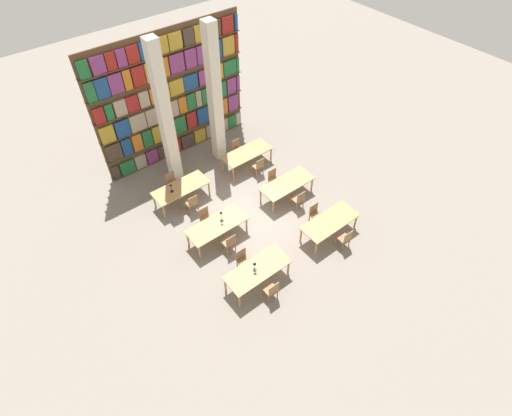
{
  "coord_description": "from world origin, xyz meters",
  "views": [
    {
      "loc": [
        -6.34,
        -8.29,
        11.55
      ],
      "look_at": [
        0.0,
        -0.25,
        0.66
      ],
      "focal_mm": 28.0,
      "sensor_mm": 36.0,
      "label": 1
    }
  ],
  "objects_px": {
    "chair_6": "(299,199)",
    "chair_9": "(172,182)",
    "chair_1": "(243,259)",
    "chair_8": "(192,203)",
    "reading_table_4": "(181,189)",
    "desk_lamp_2": "(171,187)",
    "chair_10": "(258,166)",
    "chair_4": "(229,242)",
    "reading_table_2": "(217,226)",
    "desk_lamp_1": "(221,215)",
    "reading_table_5": "(247,154)",
    "desk_lamp_0": "(255,265)",
    "reading_table_3": "(287,184)",
    "chair_3": "(315,214)",
    "chair_0": "(271,290)",
    "chair_7": "(274,178)",
    "chair_2": "(345,238)",
    "chair_11": "(237,148)",
    "pillar_center": "(215,97)",
    "pillar_left": "(165,117)",
    "reading_table_0": "(257,270)",
    "chair_5": "(206,217)"
  },
  "relations": [
    {
      "from": "reading_table_2",
      "to": "chair_8",
      "type": "xyz_separation_m",
      "value": [
        -0.01,
        1.72,
        -0.19
      ]
    },
    {
      "from": "chair_5",
      "to": "chair_10",
      "type": "height_order",
      "value": "same"
    },
    {
      "from": "reading_table_0",
      "to": "chair_10",
      "type": "relative_size",
      "value": 2.54
    },
    {
      "from": "pillar_left",
      "to": "desk_lamp_0",
      "type": "relative_size",
      "value": 14.8
    },
    {
      "from": "chair_2",
      "to": "desk_lamp_2",
      "type": "bearing_deg",
      "value": 123.65
    },
    {
      "from": "desk_lamp_1",
      "to": "reading_table_5",
      "type": "relative_size",
      "value": 0.22
    },
    {
      "from": "reading_table_2",
      "to": "chair_5",
      "type": "relative_size",
      "value": 2.54
    },
    {
      "from": "reading_table_4",
      "to": "desk_lamp_2",
      "type": "distance_m",
      "value": 0.51
    },
    {
      "from": "reading_table_2",
      "to": "desk_lamp_1",
      "type": "xyz_separation_m",
      "value": [
        0.24,
        0.04,
        0.4
      ]
    },
    {
      "from": "desk_lamp_2",
      "to": "reading_table_2",
      "type": "bearing_deg",
      "value": -80.65
    },
    {
      "from": "desk_lamp_0",
      "to": "chair_2",
      "type": "xyz_separation_m",
      "value": [
        3.49,
        -0.77,
        -0.53
      ]
    },
    {
      "from": "chair_1",
      "to": "chair_0",
      "type": "bearing_deg",
      "value": 90.0
    },
    {
      "from": "pillar_left",
      "to": "chair_5",
      "type": "distance_m",
      "value": 4.09
    },
    {
      "from": "chair_5",
      "to": "chair_10",
      "type": "bearing_deg",
      "value": -162.12
    },
    {
      "from": "chair_10",
      "to": "chair_11",
      "type": "distance_m",
      "value": 1.51
    },
    {
      "from": "pillar_left",
      "to": "chair_6",
      "type": "bearing_deg",
      "value": -58.27
    },
    {
      "from": "chair_11",
      "to": "desk_lamp_0",
      "type": "bearing_deg",
      "value": 58.51
    },
    {
      "from": "desk_lamp_0",
      "to": "reading_table_3",
      "type": "bearing_deg",
      "value": 34.54
    },
    {
      "from": "desk_lamp_1",
      "to": "desk_lamp_2",
      "type": "bearing_deg",
      "value": 104.83
    },
    {
      "from": "chair_0",
      "to": "reading_table_4",
      "type": "xyz_separation_m",
      "value": [
        0.05,
        5.63,
        0.19
      ]
    },
    {
      "from": "desk_lamp_1",
      "to": "chair_11",
      "type": "distance_m",
      "value": 4.59
    },
    {
      "from": "chair_6",
      "to": "chair_7",
      "type": "distance_m",
      "value": 1.51
    },
    {
      "from": "chair_1",
      "to": "chair_10",
      "type": "height_order",
      "value": "same"
    },
    {
      "from": "pillar_center",
      "to": "reading_table_2",
      "type": "height_order",
      "value": "pillar_center"
    },
    {
      "from": "chair_0",
      "to": "desk_lamp_2",
      "type": "bearing_deg",
      "value": 93.4
    },
    {
      "from": "chair_3",
      "to": "chair_10",
      "type": "xyz_separation_m",
      "value": [
        0.02,
        3.48,
        0.0
      ]
    },
    {
      "from": "desk_lamp_2",
      "to": "chair_10",
      "type": "distance_m",
      "value": 3.86
    },
    {
      "from": "chair_2",
      "to": "desk_lamp_2",
      "type": "distance_m",
      "value": 6.79
    },
    {
      "from": "chair_1",
      "to": "reading_table_2",
      "type": "bearing_deg",
      "value": -92.55
    },
    {
      "from": "reading_table_4",
      "to": "chair_11",
      "type": "bearing_deg",
      "value": 14.44
    },
    {
      "from": "chair_7",
      "to": "reading_table_5",
      "type": "distance_m",
      "value": 1.78
    },
    {
      "from": "chair_6",
      "to": "chair_9",
      "type": "xyz_separation_m",
      "value": [
        -3.38,
        3.91,
        0.0
      ]
    },
    {
      "from": "chair_3",
      "to": "desk_lamp_1",
      "type": "bearing_deg",
      "value": -28.42
    },
    {
      "from": "chair_6",
      "to": "chair_4",
      "type": "bearing_deg",
      "value": -178.72
    },
    {
      "from": "reading_table_2",
      "to": "reading_table_5",
      "type": "height_order",
      "value": "same"
    },
    {
      "from": "desk_lamp_1",
      "to": "chair_7",
      "type": "bearing_deg",
      "value": 14.22
    },
    {
      "from": "chair_4",
      "to": "chair_7",
      "type": "height_order",
      "value": "same"
    },
    {
      "from": "chair_0",
      "to": "chair_1",
      "type": "distance_m",
      "value": 1.51
    },
    {
      "from": "reading_table_2",
      "to": "reading_table_0",
      "type": "bearing_deg",
      "value": -91.14
    },
    {
      "from": "pillar_center",
      "to": "chair_2",
      "type": "relative_size",
      "value": 6.87
    },
    {
      "from": "chair_10",
      "to": "desk_lamp_1",
      "type": "bearing_deg",
      "value": -149.98
    },
    {
      "from": "desk_lamp_0",
      "to": "reading_table_3",
      "type": "relative_size",
      "value": 0.18
    },
    {
      "from": "desk_lamp_2",
      "to": "chair_10",
      "type": "relative_size",
      "value": 0.44
    },
    {
      "from": "desk_lamp_1",
      "to": "reading_table_3",
      "type": "height_order",
      "value": "desk_lamp_1"
    },
    {
      "from": "chair_1",
      "to": "chair_8",
      "type": "distance_m",
      "value": 3.37
    },
    {
      "from": "chair_0",
      "to": "chair_11",
      "type": "height_order",
      "value": "same"
    },
    {
      "from": "pillar_center",
      "to": "chair_7",
      "type": "xyz_separation_m",
      "value": [
        0.59,
        -3.1,
        -2.53
      ]
    },
    {
      "from": "reading_table_2",
      "to": "chair_9",
      "type": "height_order",
      "value": "chair_9"
    },
    {
      "from": "chair_6",
      "to": "reading_table_4",
      "type": "relative_size",
      "value": 0.39
    },
    {
      "from": "reading_table_4",
      "to": "chair_8",
      "type": "distance_m",
      "value": 0.78
    }
  ]
}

